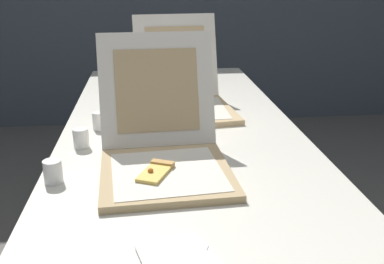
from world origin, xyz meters
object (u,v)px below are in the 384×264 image
at_px(cup_white_near_center, 81,138).
at_px(cup_white_near_left, 53,172).
at_px(pizza_box_middle, 185,98).
at_px(napkin_pile, 177,257).
at_px(cup_white_mid, 100,121).
at_px(table, 182,143).
at_px(pizza_box_front, 164,153).

height_order(cup_white_near_center, cup_white_near_left, same).
bearing_deg(pizza_box_middle, napkin_pile, -102.73).
bearing_deg(cup_white_near_center, cup_white_mid, 75.83).
relative_size(table, pizza_box_middle, 4.28).
height_order(pizza_box_middle, napkin_pile, pizza_box_middle).
xyz_separation_m(pizza_box_front, pizza_box_middle, (0.12, 0.59, 0.00)).
height_order(pizza_box_front, cup_white_near_left, pizza_box_front).
relative_size(pizza_box_front, pizza_box_middle, 1.00).
xyz_separation_m(cup_white_mid, napkin_pile, (0.23, -0.84, -0.03)).
distance_m(table, napkin_pile, 0.78).
distance_m(pizza_box_middle, cup_white_near_left, 0.78).
xyz_separation_m(pizza_box_middle, cup_white_near_left, (-0.43, -0.65, -0.02)).
bearing_deg(napkin_pile, pizza_box_middle, 83.95).
bearing_deg(table, pizza_box_front, -104.10).
height_order(table, pizza_box_front, pizza_box_front).
xyz_separation_m(table, napkin_pile, (-0.07, -0.77, 0.05)).
height_order(pizza_box_front, napkin_pile, pizza_box_front).
xyz_separation_m(cup_white_near_center, cup_white_near_left, (-0.04, -0.26, 0.00)).
relative_size(pizza_box_front, cup_white_mid, 7.79).
relative_size(pizza_box_middle, cup_white_mid, 7.81).
height_order(pizza_box_middle, cup_white_mid, pizza_box_middle).
bearing_deg(cup_white_near_center, napkin_pile, -66.89).
xyz_separation_m(table, cup_white_near_center, (-0.35, -0.12, 0.08)).
bearing_deg(pizza_box_middle, cup_white_near_center, -142.27).
height_order(cup_white_mid, napkin_pile, cup_white_mid).
xyz_separation_m(pizza_box_front, cup_white_mid, (-0.23, 0.39, -0.02)).
xyz_separation_m(pizza_box_front, cup_white_near_left, (-0.32, -0.06, -0.02)).
bearing_deg(cup_white_near_center, pizza_box_front, -37.35).
distance_m(pizza_box_front, napkin_pile, 0.45).
bearing_deg(cup_white_mid, pizza_box_front, -59.72).
bearing_deg(napkin_pile, cup_white_near_center, 113.11).
height_order(pizza_box_middle, cup_white_near_center, pizza_box_middle).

